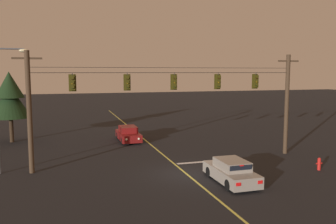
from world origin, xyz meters
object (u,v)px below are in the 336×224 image
at_px(traffic_light_leftmost, 73,83).
at_px(car_waiting_near_lane, 231,172).
at_px(street_lamp_corner, 1,98).
at_px(traffic_light_right_inner, 218,82).
at_px(fire_hydrant, 319,164).
at_px(traffic_light_left_inner, 127,82).
at_px(traffic_light_centre, 174,82).
at_px(traffic_light_rightmost, 256,81).
at_px(tree_verge_near, 10,97).
at_px(car_oncoming_lead, 128,134).

xyz_separation_m(traffic_light_leftmost, car_waiting_near_lane, (8.73, -5.50, -5.15)).
height_order(car_waiting_near_lane, street_lamp_corner, street_lamp_corner).
height_order(traffic_light_right_inner, street_lamp_corner, street_lamp_corner).
bearing_deg(fire_hydrant, traffic_light_left_inner, 158.12).
bearing_deg(traffic_light_right_inner, traffic_light_centre, 180.00).
relative_size(car_waiting_near_lane, street_lamp_corner, 0.54).
relative_size(traffic_light_centre, fire_hydrant, 1.45).
bearing_deg(car_waiting_near_lane, traffic_light_leftmost, 147.79).
height_order(traffic_light_rightmost, tree_verge_near, tree_verge_near).
bearing_deg(fire_hydrant, tree_verge_near, 142.38).
relative_size(traffic_light_right_inner, tree_verge_near, 0.19).
xyz_separation_m(traffic_light_right_inner, car_waiting_near_lane, (-1.63, -5.50, -5.15)).
relative_size(traffic_light_leftmost, traffic_light_right_inner, 1.00).
distance_m(traffic_light_rightmost, car_waiting_near_lane, 8.91).
xyz_separation_m(traffic_light_left_inner, street_lamp_corner, (-7.97, 0.40, -0.96)).
height_order(car_waiting_near_lane, fire_hydrant, car_waiting_near_lane).
bearing_deg(car_oncoming_lead, tree_verge_near, 166.27).
distance_m(traffic_light_right_inner, fire_hydrant, 8.87).
relative_size(traffic_light_right_inner, street_lamp_corner, 0.15).
bearing_deg(traffic_light_leftmost, street_lamp_corner, 174.71).
xyz_separation_m(tree_verge_near, fire_hydrant, (20.87, -16.08, -3.77)).
bearing_deg(traffic_light_centre, traffic_light_rightmost, 0.00).
bearing_deg(car_oncoming_lead, traffic_light_centre, -78.43).
xyz_separation_m(traffic_light_right_inner, fire_hydrant, (5.20, -4.80, -5.35)).
bearing_deg(car_oncoming_lead, fire_hydrant, -52.51).
xyz_separation_m(car_waiting_near_lane, street_lamp_corner, (-13.09, 5.90, 4.19)).
xyz_separation_m(traffic_light_left_inner, traffic_light_right_inner, (6.75, 0.00, 0.00)).
relative_size(traffic_light_centre, car_waiting_near_lane, 0.28).
bearing_deg(tree_verge_near, fire_hydrant, -37.62).
bearing_deg(tree_verge_near, traffic_light_centre, -42.58).
bearing_deg(car_waiting_near_lane, traffic_light_left_inner, 132.94).
bearing_deg(traffic_light_rightmost, fire_hydrant, -66.71).
xyz_separation_m(traffic_light_centre, tree_verge_near, (-12.29, 11.29, -1.59)).
distance_m(traffic_light_right_inner, tree_verge_near, 19.38).
bearing_deg(fire_hydrant, traffic_light_right_inner, 137.30).
xyz_separation_m(traffic_light_leftmost, tree_verge_near, (-5.31, 11.29, -1.59)).
bearing_deg(traffic_light_rightmost, traffic_light_right_inner, 180.00).
xyz_separation_m(traffic_light_leftmost, traffic_light_centre, (6.97, 0.00, 0.00)).
bearing_deg(tree_verge_near, traffic_light_right_inner, -35.76).
bearing_deg(traffic_light_leftmost, fire_hydrant, -17.13).
bearing_deg(traffic_light_centre, traffic_light_left_inner, 180.00).
xyz_separation_m(traffic_light_centre, fire_hydrant, (8.58, -4.80, -5.35)).
xyz_separation_m(traffic_light_leftmost, fire_hydrant, (15.56, -4.80, -5.35)).
distance_m(traffic_light_leftmost, car_waiting_near_lane, 11.53).
bearing_deg(tree_verge_near, traffic_light_leftmost, -64.79).
height_order(car_waiting_near_lane, car_oncoming_lead, same).
height_order(car_oncoming_lead, tree_verge_near, tree_verge_near).
relative_size(traffic_light_leftmost, street_lamp_corner, 0.15).
relative_size(traffic_light_left_inner, traffic_light_centre, 1.00).
bearing_deg(traffic_light_right_inner, traffic_light_rightmost, 0.00).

